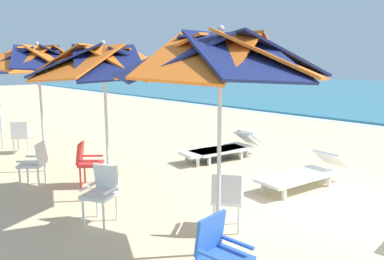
% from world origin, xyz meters
% --- Properties ---
extents(ground_plane, '(80.00, 80.00, 0.00)m').
position_xyz_m(ground_plane, '(0.00, 0.00, 0.00)').
color(ground_plane, beige).
extents(beach_umbrella_0, '(2.55, 2.55, 2.81)m').
position_xyz_m(beach_umbrella_0, '(-0.06, -2.22, 2.44)').
color(beach_umbrella_0, silver).
rests_on(beach_umbrella_0, ground).
extents(plastic_chair_0, '(0.51, 0.49, 0.87)m').
position_xyz_m(plastic_chair_0, '(0.57, -2.83, 0.50)').
color(plastic_chair_0, blue).
rests_on(plastic_chair_0, ground).
extents(plastic_chair_1, '(0.63, 0.63, 0.87)m').
position_xyz_m(plastic_chair_1, '(-0.46, -1.63, 0.50)').
color(plastic_chair_1, white).
rests_on(plastic_chair_1, ground).
extents(beach_umbrella_1, '(2.58, 2.58, 2.75)m').
position_xyz_m(beach_umbrella_1, '(-2.66, -2.30, 2.37)').
color(beach_umbrella_1, silver).
rests_on(beach_umbrella_1, ground).
extents(plastic_chair_2, '(0.60, 0.61, 0.87)m').
position_xyz_m(plastic_chair_2, '(-1.92, -2.82, 0.50)').
color(plastic_chair_2, white).
rests_on(plastic_chair_2, ground).
extents(plastic_chair_3, '(0.63, 0.63, 0.87)m').
position_xyz_m(plastic_chair_3, '(-3.63, -2.22, 0.50)').
color(plastic_chair_3, red).
rests_on(plastic_chair_3, ground).
extents(beach_umbrella_2, '(2.31, 2.31, 2.82)m').
position_xyz_m(beach_umbrella_2, '(-5.18, -2.48, 2.46)').
color(beach_umbrella_2, silver).
rests_on(beach_umbrella_2, ground).
extents(plastic_chair_4, '(0.63, 0.63, 0.87)m').
position_xyz_m(plastic_chair_4, '(-4.26, -3.00, 0.50)').
color(plastic_chair_4, white).
rests_on(plastic_chair_4, ground).
extents(plastic_chair_5, '(0.63, 0.62, 0.87)m').
position_xyz_m(plastic_chair_5, '(-7.28, -2.32, 0.50)').
color(plastic_chair_5, white).
rests_on(plastic_chair_5, ground).
extents(sun_lounger_1, '(0.88, 2.21, 0.62)m').
position_xyz_m(sun_lounger_1, '(-0.75, 0.87, 0.28)').
color(sun_lounger_1, white).
rests_on(sun_lounger_1, ground).
extents(sun_lounger_2, '(1.02, 2.22, 0.62)m').
position_xyz_m(sun_lounger_2, '(-3.26, 1.16, 0.28)').
color(sun_lounger_2, white).
rests_on(sun_lounger_2, ground).
extents(sun_lounger_3, '(0.75, 2.18, 0.62)m').
position_xyz_m(sun_lounger_3, '(-3.28, 1.43, 0.28)').
color(sun_lounger_3, white).
rests_on(sun_lounger_3, ground).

